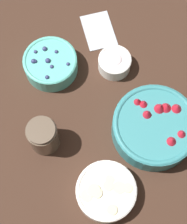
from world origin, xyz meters
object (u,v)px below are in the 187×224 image
bowl_cream (115,62)px  jar_chocolate (43,136)px  bowl_bananas (106,191)px  bowl_blueberries (50,63)px  bowl_strawberries (154,127)px

bowl_cream → jar_chocolate: (0.17, -0.25, 0.02)m
bowl_bananas → jar_chocolate: bearing=-146.3°
bowl_bananas → jar_chocolate: (-0.18, -0.12, 0.02)m
bowl_blueberries → jar_chocolate: jar_chocolate is taller
bowl_bananas → jar_chocolate: jar_chocolate is taller
bowl_strawberries → jar_chocolate: size_ratio=2.14×
bowl_bananas → bowl_blueberries: bearing=-172.5°
bowl_strawberries → bowl_blueberries: bearing=-139.9°
bowl_cream → jar_chocolate: bearing=-55.7°
bowl_cream → jar_chocolate: size_ratio=0.90×
jar_chocolate → bowl_strawberries: bearing=79.9°
bowl_bananas → bowl_cream: bearing=159.8°
bowl_blueberries → bowl_bananas: (0.40, 0.05, -0.01)m
bowl_strawberries → bowl_blueberries: size_ratio=1.46×
bowl_cream → jar_chocolate: 0.31m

